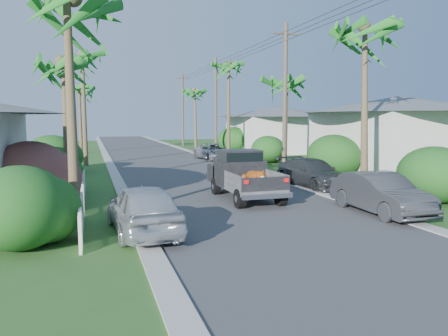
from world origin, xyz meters
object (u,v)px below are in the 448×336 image
object	(u,v)px
palm_l_b	(63,62)
palm_r_b	(286,79)
utility_pole_b	(285,99)
palm_l_d	(79,87)
pickup_truck	(242,174)
utility_pole_c	(216,106)
parked_car_rn	(380,194)
palm_r_c	(229,65)
utility_pole_d	(183,109)
parked_car_rd	(214,152)
palm_l_c	(82,55)
parked_car_rm	(313,173)
parked_car_ln	(143,209)
house_right_far	(280,131)
palm_r_d	(195,91)
palm_r_a	(367,28)
parked_car_rf	(245,160)
house_right_near	(398,137)

from	to	relation	value
palm_l_b	palm_r_b	distance (m)	13.73
utility_pole_b	palm_l_d	bearing A→B (deg)	119.95
palm_l_d	palm_r_b	distance (m)	23.08
pickup_truck	utility_pole_c	size ratio (longest dim) A/B	0.57
parked_car_rn	palm_r_b	xyz separation A→B (m)	(2.42, 13.15, 5.22)
palm_r_c	utility_pole_d	world-z (taller)	palm_r_c
palm_r_c	utility_pole_b	world-z (taller)	palm_r_c
parked_car_rd	utility_pole_b	world-z (taller)	utility_pole_b
palm_l_c	utility_pole_c	bearing A→B (deg)	27.35
parked_car_rm	utility_pole_d	xyz separation A→B (m)	(0.67, 34.82, 3.91)
parked_car_ln	house_right_far	world-z (taller)	house_right_far
parked_car_rn	utility_pole_d	distance (m)	41.35
palm_l_b	house_right_far	world-z (taller)	palm_l_b
parked_car_rn	palm_l_c	distance (m)	23.69
parked_car_rm	palm_l_c	size ratio (longest dim) A/B	0.52
pickup_truck	palm_r_d	xyz separation A→B (m)	(5.96, 33.60, 5.73)
parked_car_rn	utility_pole_b	world-z (taller)	utility_pole_b
palm_r_c	house_right_far	distance (m)	9.90
parked_car_rn	house_right_far	bearing A→B (deg)	73.38
parked_car_rn	parked_car_ln	distance (m)	8.42
palm_r_b	palm_r_d	distance (m)	25.01
palm_r_a	palm_r_c	world-z (taller)	palm_r_c
palm_l_c	palm_r_d	xyz separation A→B (m)	(12.50, 18.00, -1.18)
palm_r_c	utility_pole_c	size ratio (longest dim) A/B	1.04
parked_car_rf	palm_r_d	distance (m)	25.17
parked_car_ln	parked_car_rf	bearing A→B (deg)	-124.07
palm_l_d	palm_r_a	world-z (taller)	palm_r_a
palm_l_b	palm_r_b	xyz separation A→B (m)	(13.40, 3.00, -0.20)
parked_car_rd	house_right_near	bearing A→B (deg)	-59.28
parked_car_rd	pickup_truck	bearing A→B (deg)	-108.53
parked_car_rd	palm_r_c	size ratio (longest dim) A/B	0.51
palm_r_a	palm_r_d	world-z (taller)	palm_r_a
palm_l_d	parked_car_rf	bearing A→B (deg)	-60.13
palm_r_b	utility_pole_c	size ratio (longest dim) A/B	0.80
palm_r_b	house_right_near	world-z (taller)	palm_r_b
utility_pole_c	palm_l_c	bearing A→B (deg)	-152.65
house_right_near	parked_car_rf	bearing A→B (deg)	157.70
palm_l_b	palm_l_c	bearing A→B (deg)	85.43
house_right_near	palm_r_a	bearing A→B (deg)	-138.15
utility_pole_d	palm_l_b	bearing A→B (deg)	-111.80
palm_r_c	palm_r_d	size ratio (longest dim) A/B	1.17
palm_l_d	utility_pole_b	xyz separation A→B (m)	(12.10, -21.00, -1.84)
parked_car_rf	palm_r_c	bearing A→B (deg)	85.44
parked_car_ln	palm_r_c	xyz separation A→B (m)	(10.44, 24.41, 7.36)
palm_r_c	utility_pole_b	xyz separation A→B (m)	(-0.60, -13.00, -3.51)
pickup_truck	palm_l_c	distance (m)	18.27
parked_car_rd	house_right_near	world-z (taller)	house_right_near
house_right_far	palm_r_a	bearing A→B (deg)	-105.60
pickup_truck	utility_pole_c	distance (m)	22.47
palm_l_b	parked_car_ln	bearing A→B (deg)	-76.18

